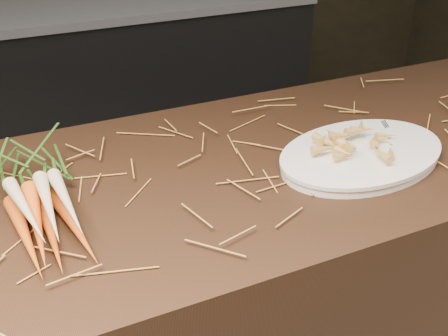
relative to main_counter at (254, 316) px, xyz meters
name	(u,v)px	position (x,y,z in m)	size (l,w,h in m)	color
main_counter	(254,316)	(0.00, 0.00, 0.00)	(2.40, 0.70, 0.90)	black
back_counter	(139,79)	(0.30, 1.88, -0.03)	(1.82, 0.62, 0.84)	black
straw_bedding	(260,157)	(0.00, 0.00, 0.46)	(1.40, 0.60, 0.02)	#A77333
root_veg_bunch	(35,182)	(-0.46, 0.04, 0.49)	(0.15, 0.45, 0.09)	#CF581C
serving_platter	(361,156)	(0.20, -0.09, 0.46)	(0.40, 0.26, 0.02)	white
roasted_veg_heap	(363,142)	(0.20, -0.09, 0.49)	(0.19, 0.14, 0.04)	#C28942
serving_fork	(411,137)	(0.34, -0.09, 0.47)	(0.01, 0.15, 0.00)	silver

